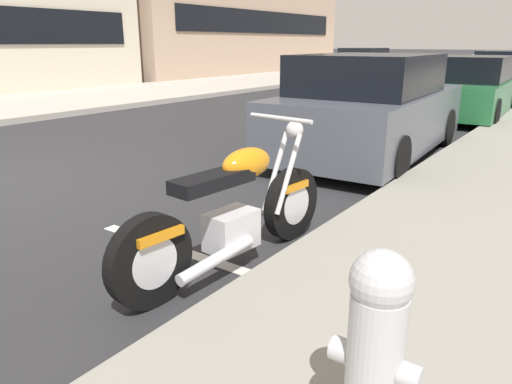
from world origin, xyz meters
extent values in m
cube|color=#ADA89E|center=(12.00, 6.64, 0.07)|extent=(120.00, 5.00, 0.14)
cube|color=silver|center=(0.00, -3.54, 0.00)|extent=(0.12, 2.20, 0.01)
cylinder|color=black|center=(0.80, -3.99, 0.32)|extent=(0.65, 0.17, 0.64)
cylinder|color=silver|center=(0.80, -3.99, 0.32)|extent=(0.36, 0.15, 0.35)
cylinder|color=black|center=(-0.74, -3.84, 0.32)|extent=(0.65, 0.17, 0.64)
cylinder|color=silver|center=(-0.74, -3.84, 0.32)|extent=(0.36, 0.15, 0.35)
cube|color=silver|center=(0.03, -3.92, 0.31)|extent=(0.42, 0.30, 0.30)
cube|color=black|center=(-0.15, -3.90, 0.74)|extent=(0.70, 0.28, 0.10)
ellipsoid|color=orange|center=(0.21, -3.93, 0.80)|extent=(0.50, 0.29, 0.24)
cube|color=orange|center=(-0.69, -3.85, 0.50)|extent=(0.38, 0.21, 0.06)
cube|color=orange|center=(0.78, -3.99, 0.50)|extent=(0.33, 0.19, 0.06)
cylinder|color=silver|center=(0.66, -3.91, 0.64)|extent=(0.34, 0.08, 0.65)
cylinder|color=silver|center=(0.64, -4.05, 0.64)|extent=(0.34, 0.08, 0.65)
cylinder|color=silver|center=(0.62, -3.97, 1.10)|extent=(0.10, 0.62, 0.04)
sphere|color=silver|center=(0.82, -3.99, 0.98)|extent=(0.15, 0.15, 0.15)
cylinder|color=silver|center=(-0.28, -4.03, 0.21)|extent=(0.71, 0.16, 0.16)
cube|color=#4C515B|center=(4.35, -3.24, 0.57)|extent=(4.29, 2.03, 0.81)
cube|color=black|center=(4.12, -3.25, 1.25)|extent=(2.39, 1.79, 0.55)
cylinder|color=black|center=(5.69, -2.34, 0.31)|extent=(0.63, 0.25, 0.62)
cylinder|color=black|center=(5.77, -3.99, 0.31)|extent=(0.63, 0.25, 0.62)
cylinder|color=black|center=(2.92, -2.49, 0.31)|extent=(0.63, 0.25, 0.62)
cylinder|color=black|center=(3.01, -4.14, 0.31)|extent=(0.63, 0.25, 0.62)
cube|color=#236638|center=(9.44, -3.48, 0.50)|extent=(4.30, 1.91, 0.68)
cube|color=black|center=(9.45, -3.48, 1.12)|extent=(2.36, 1.70, 0.56)
cylinder|color=black|center=(10.81, -2.64, 0.31)|extent=(0.63, 0.24, 0.62)
cylinder|color=black|center=(10.87, -4.23, 0.31)|extent=(0.63, 0.24, 0.62)
cylinder|color=black|center=(8.01, -2.74, 0.31)|extent=(0.63, 0.24, 0.62)
cylinder|color=black|center=(8.07, -4.33, 0.31)|extent=(0.63, 0.24, 0.62)
cube|color=navy|center=(15.41, -3.40, 0.53)|extent=(4.56, 1.88, 0.75)
cube|color=black|center=(15.29, -3.40, 1.17)|extent=(2.20, 1.70, 0.52)
cylinder|color=black|center=(16.92, -2.60, 0.31)|extent=(0.62, 0.23, 0.62)
cylinder|color=black|center=(13.93, -2.56, 0.31)|extent=(0.62, 0.23, 0.62)
cube|color=gray|center=(19.63, 3.57, 0.55)|extent=(4.31, 1.85, 0.78)
cube|color=black|center=(19.77, 3.57, 1.19)|extent=(2.31, 1.67, 0.50)
cylinder|color=black|center=(18.20, 2.80, 0.31)|extent=(0.62, 0.23, 0.62)
cylinder|color=black|center=(18.23, 4.40, 0.31)|extent=(0.62, 0.23, 0.62)
cylinder|color=black|center=(21.02, 2.74, 0.31)|extent=(0.62, 0.23, 0.62)
cylinder|color=black|center=(21.05, 4.35, 0.31)|extent=(0.62, 0.23, 0.62)
cylinder|color=#B7B7BC|center=(-1.10, -5.52, 0.47)|extent=(0.22, 0.22, 0.65)
sphere|color=#B7B7BC|center=(-1.10, -5.52, 0.85)|extent=(0.24, 0.24, 0.24)
cylinder|color=#B7B7BC|center=(-1.10, -5.38, 0.50)|extent=(0.10, 0.08, 0.10)
cylinder|color=#B7B7BC|center=(-1.10, -5.66, 0.50)|extent=(0.10, 0.08, 0.10)
cube|color=black|center=(5.56, 8.91, 2.19)|extent=(8.42, 0.06, 1.10)
cube|color=black|center=(19.28, 8.91, 2.70)|extent=(13.38, 0.06, 1.10)
camera|label=1|loc=(-2.65, -6.06, 1.69)|focal=33.52mm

